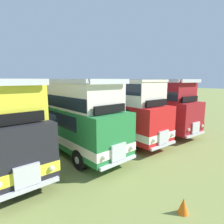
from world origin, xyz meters
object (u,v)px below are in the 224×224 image
at_px(bus_fourth_in_row, 63,112).
at_px(cone_mid_row, 183,206).
at_px(bus_sixth_in_row, 143,103).
at_px(bus_fifth_in_row, 108,105).

xyz_separation_m(bus_fourth_in_row, cone_mid_row, (0.13, -8.84, -2.08)).
bearing_deg(bus_sixth_in_row, cone_mid_row, -131.38).
bearing_deg(bus_fourth_in_row, bus_fifth_in_row, 0.90).
xyz_separation_m(bus_sixth_in_row, cone_mid_row, (-7.63, -8.66, -2.08)).
height_order(bus_fourth_in_row, bus_fifth_in_row, bus_fourth_in_row).
bearing_deg(bus_sixth_in_row, bus_fourth_in_row, 178.68).
bearing_deg(bus_fourth_in_row, bus_sixth_in_row, -1.32).
height_order(bus_sixth_in_row, cone_mid_row, bus_sixth_in_row).
height_order(bus_fifth_in_row, cone_mid_row, bus_fifth_in_row).
relative_size(bus_sixth_in_row, cone_mid_row, 18.71).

